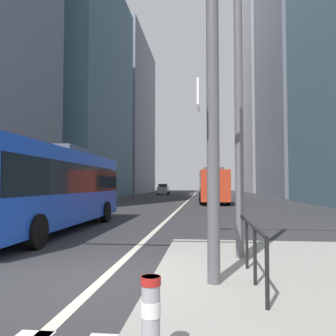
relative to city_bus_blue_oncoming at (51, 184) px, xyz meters
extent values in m
plane|color=#303033|center=(4.04, 13.77, -1.84)|extent=(160.00, 160.00, 0.00)
cube|color=beige|center=(4.04, 23.77, -1.83)|extent=(0.20, 80.00, 0.01)
cube|color=slate|center=(-11.96, 31.53, 13.07)|extent=(12.12, 21.60, 29.81)
cube|color=slate|center=(-11.96, 60.10, 14.85)|extent=(10.73, 25.12, 33.37)
cube|color=slate|center=(21.04, 44.05, 26.61)|extent=(10.09, 24.94, 56.90)
cube|color=#9E9EA3|center=(21.04, 68.99, 22.87)|extent=(10.29, 18.92, 49.41)
cube|color=blue|center=(0.00, -0.03, -0.11)|extent=(2.60, 10.94, 2.75)
cube|color=black|center=(0.00, -0.03, 0.23)|extent=(2.64, 10.72, 1.10)
cube|color=#4C4C51|center=(-0.02, 1.61, 1.41)|extent=(1.79, 3.95, 0.30)
cylinder|color=black|center=(1.23, -3.51, -1.34)|extent=(0.31, 1.00, 1.00)
cylinder|color=black|center=(1.17, 3.47, -1.34)|extent=(0.31, 1.00, 1.00)
cylinder|color=black|center=(-1.23, 3.45, -1.34)|extent=(0.31, 1.00, 1.00)
cube|color=red|center=(6.74, 21.86, -0.11)|extent=(2.80, 11.76, 2.75)
cube|color=black|center=(6.74, 21.86, 0.23)|extent=(2.84, 11.53, 1.10)
cube|color=#4C4C51|center=(6.79, 20.10, 1.41)|extent=(1.86, 4.26, 0.30)
cylinder|color=black|center=(5.44, 25.57, -1.34)|extent=(0.33, 1.01, 1.00)
cylinder|color=black|center=(7.84, 25.63, -1.34)|extent=(0.33, 1.01, 1.00)
cylinder|color=black|center=(5.64, 18.08, -1.34)|extent=(0.33, 1.01, 1.00)
cylinder|color=black|center=(8.04, 18.15, -1.34)|extent=(0.33, 1.01, 1.00)
cube|color=#B2A899|center=(-1.44, 47.55, -0.97)|extent=(1.92, 4.47, 1.10)
cube|color=black|center=(-1.44, 47.70, -0.16)|extent=(1.57, 2.43, 0.52)
cylinder|color=black|center=(-0.48, 46.08, -1.52)|extent=(0.24, 0.65, 0.64)
cylinder|color=black|center=(-2.30, 46.02, -1.52)|extent=(0.24, 0.65, 0.64)
cylinder|color=black|center=(-0.58, 49.08, -1.52)|extent=(0.24, 0.65, 0.64)
cylinder|color=black|center=(-2.40, 49.02, -1.52)|extent=(0.24, 0.65, 0.64)
cube|color=#232838|center=(6.88, 38.76, -0.97)|extent=(1.83, 4.50, 1.10)
cube|color=black|center=(6.88, 38.61, -0.16)|extent=(1.52, 2.44, 0.52)
cylinder|color=black|center=(5.95, 40.28, -1.52)|extent=(0.23, 0.64, 0.64)
cylinder|color=black|center=(7.77, 40.30, -1.52)|extent=(0.23, 0.64, 0.64)
cylinder|color=black|center=(5.98, 37.23, -1.52)|extent=(0.23, 0.64, 0.64)
cylinder|color=black|center=(7.80, 37.25, -1.52)|extent=(0.23, 0.64, 0.64)
cube|color=black|center=(8.38, 44.91, -0.97)|extent=(1.90, 4.32, 1.10)
cube|color=black|center=(8.38, 44.76, -0.16)|extent=(1.56, 2.35, 0.52)
cylinder|color=black|center=(7.43, 46.34, -1.52)|extent=(0.24, 0.65, 0.64)
cylinder|color=black|center=(9.24, 46.39, -1.52)|extent=(0.24, 0.65, 0.64)
cylinder|color=black|center=(7.51, 43.43, -1.52)|extent=(0.24, 0.65, 0.64)
cylinder|color=black|center=(9.33, 43.48, -1.52)|extent=(0.24, 0.65, 0.64)
cylinder|color=#515156|center=(6.15, -6.84, 1.31)|extent=(0.22, 0.22, 6.00)
cube|color=white|center=(5.90, -7.02, 1.51)|extent=(0.04, 0.60, 0.44)
cylinder|color=#56565B|center=(6.81, -4.68, 2.31)|extent=(0.20, 0.20, 8.00)
cylinder|color=#99999E|center=(5.49, -9.52, -1.28)|extent=(0.18, 0.18, 0.80)
cylinder|color=white|center=(5.49, -9.52, -1.19)|extent=(0.19, 0.19, 0.14)
cylinder|color=#B21E19|center=(5.49, -9.52, -0.92)|extent=(0.20, 0.20, 0.08)
cylinder|color=black|center=(6.84, -8.00, -1.21)|extent=(0.06, 0.06, 0.95)
cylinder|color=black|center=(6.84, -6.87, -1.21)|extent=(0.06, 0.06, 0.95)
cylinder|color=black|center=(6.84, -5.74, -1.21)|extent=(0.06, 0.06, 0.95)
cylinder|color=black|center=(6.84, -4.61, -1.21)|extent=(0.06, 0.06, 0.95)
cylinder|color=black|center=(6.84, -6.30, -0.74)|extent=(0.06, 3.39, 0.06)
camera|label=1|loc=(6.01, -12.79, 0.00)|focal=36.51mm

